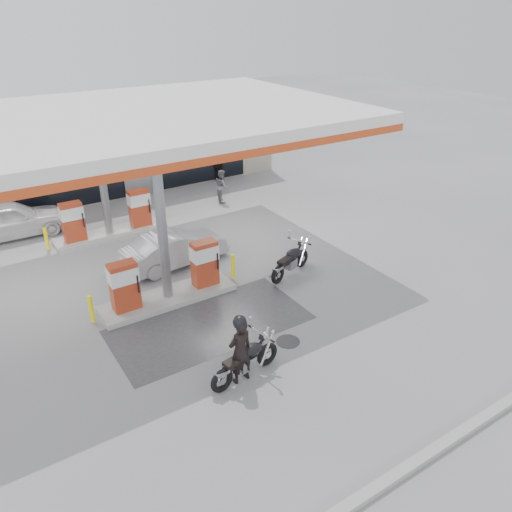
% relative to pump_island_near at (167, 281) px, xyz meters
% --- Properties ---
extents(ground, '(90.00, 90.00, 0.00)m').
position_rel_pump_island_near_xyz_m(ground, '(0.00, -2.00, -0.71)').
color(ground, gray).
rests_on(ground, ground).
extents(wet_patch, '(6.00, 3.00, 0.00)m').
position_rel_pump_island_near_xyz_m(wet_patch, '(0.50, -2.00, -0.71)').
color(wet_patch, '#4C4C4F').
rests_on(wet_patch, ground).
extents(drain_cover, '(0.70, 0.70, 0.01)m').
position_rel_pump_island_near_xyz_m(drain_cover, '(2.00, -4.00, -0.71)').
color(drain_cover, '#38383A').
rests_on(drain_cover, ground).
extents(kerb, '(28.00, 0.25, 0.15)m').
position_rel_pump_island_near_xyz_m(kerb, '(0.00, -9.00, -0.64)').
color(kerb, gray).
rests_on(kerb, ground).
extents(store_building, '(22.00, 8.22, 4.00)m').
position_rel_pump_island_near_xyz_m(store_building, '(0.01, 13.94, 1.30)').
color(store_building, '#ABA38F').
rests_on(store_building, ground).
extents(canopy, '(16.00, 10.02, 5.51)m').
position_rel_pump_island_near_xyz_m(canopy, '(0.00, 3.00, 4.56)').
color(canopy, silver).
rests_on(canopy, ground).
extents(pump_island_near, '(5.14, 1.30, 1.78)m').
position_rel_pump_island_near_xyz_m(pump_island_near, '(0.00, 0.00, 0.00)').
color(pump_island_near, '#9E9E99').
rests_on(pump_island_near, ground).
extents(pump_island_far, '(5.14, 1.30, 1.78)m').
position_rel_pump_island_near_xyz_m(pump_island_far, '(0.00, 6.00, 0.00)').
color(pump_island_far, '#9E9E99').
rests_on(pump_island_far, ground).
extents(main_motorcycle, '(2.25, 0.86, 1.16)m').
position_rel_pump_island_near_xyz_m(main_motorcycle, '(0.18, -4.62, -0.20)').
color(main_motorcycle, black).
rests_on(main_motorcycle, ground).
extents(biker_main, '(0.72, 0.50, 1.89)m').
position_rel_pump_island_near_xyz_m(biker_main, '(-0.01, -4.66, 0.23)').
color(biker_main, black).
rests_on(biker_main, ground).
extents(parked_motorcycle, '(2.17, 1.06, 1.15)m').
position_rel_pump_island_near_xyz_m(parked_motorcycle, '(4.45, -0.78, -0.20)').
color(parked_motorcycle, black).
rests_on(parked_motorcycle, ground).
extents(sedan_white, '(4.55, 1.96, 1.53)m').
position_rel_pump_island_near_xyz_m(sedan_white, '(-3.45, 8.20, 0.06)').
color(sedan_white, white).
rests_on(sedan_white, ground).
extents(attendant, '(0.83, 0.94, 1.61)m').
position_rel_pump_island_near_xyz_m(attendant, '(6.00, 7.00, 0.09)').
color(attendant, slate).
rests_on(attendant, ground).
extents(hatchback_silver, '(4.08, 1.73, 1.31)m').
position_rel_pump_island_near_xyz_m(hatchback_silver, '(1.30, 2.20, -0.06)').
color(hatchback_silver, '#AEB0B7').
rests_on(hatchback_silver, ground).
extents(biker_walking, '(1.09, 1.05, 1.83)m').
position_rel_pump_island_near_xyz_m(biker_walking, '(7.40, 9.80, 0.20)').
color(biker_walking, black).
rests_on(biker_walking, ground).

